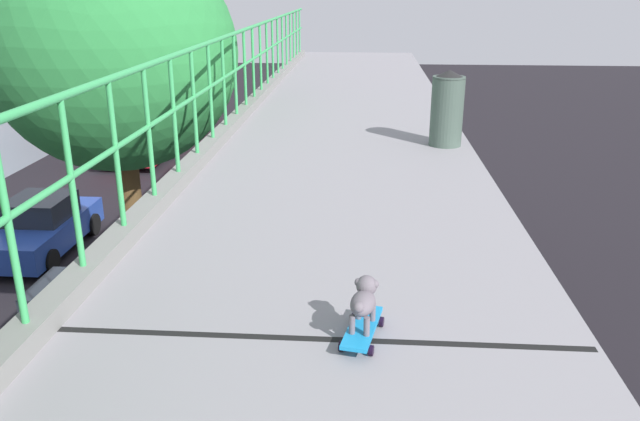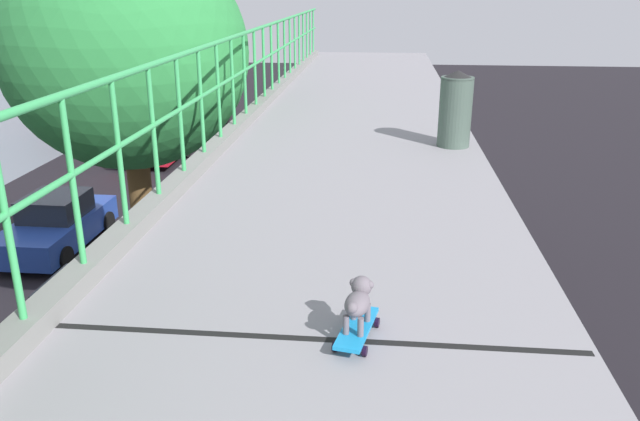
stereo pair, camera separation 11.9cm
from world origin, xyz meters
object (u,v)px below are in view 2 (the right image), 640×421
Objects in this scene: car_blue_sixth at (56,225)px; city_bus at (180,104)px; toy_skateboard at (357,329)px; small_dog at (358,299)px; car_green_fifth at (91,306)px; litter_bin at (455,108)px.

city_bus reaches higher than car_blue_sixth.
small_dog is at bearing 67.47° from toy_skateboard.
city_bus is at bearing 92.34° from car_blue_sixth.
car_blue_sixth is at bearing 125.27° from toy_skateboard.
car_green_fifth is 0.91× the size of car_blue_sixth.
city_bus is 28.50m from small_dog.
toy_skateboard is at bearing -102.03° from litter_bin.
car_green_fifth is at bearing 125.69° from toy_skateboard.
toy_skateboard is at bearing -54.31° from car_green_fifth.
toy_skateboard is at bearing -69.93° from city_bus.
car_green_fifth is 11.51m from small_dog.
toy_skateboard reaches higher than city_bus.
car_blue_sixth is 13.97m from litter_bin.
small_dog is (9.70, -26.53, 3.75)m from city_bus.
small_dog is (6.08, -8.45, 4.90)m from car_green_fifth.
car_green_fifth is at bearing 152.65° from litter_bin.
small_dog is at bearing -54.25° from car_green_fifth.
litter_bin is (10.72, -21.75, 3.99)m from city_bus.
city_bus is 12.26× the size of litter_bin.
car_green_fifth is 4.11× the size of litter_bin.
litter_bin is at bearing -27.35° from car_green_fifth.
small_dog is 4.89m from litter_bin.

